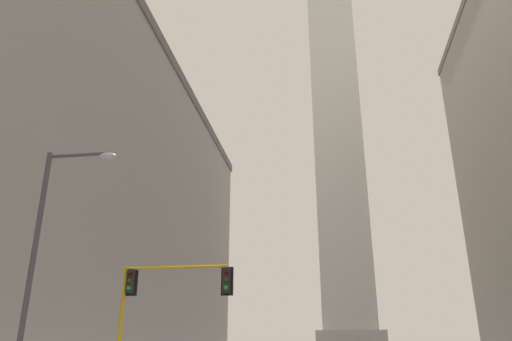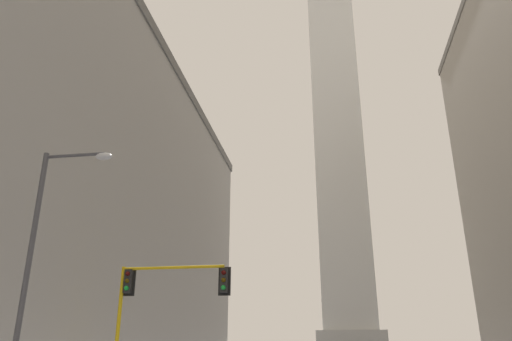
# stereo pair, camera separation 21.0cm
# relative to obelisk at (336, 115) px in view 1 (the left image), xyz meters

# --- Properties ---
(obelisk) EXTENTS (8.58, 8.58, 76.12)m
(obelisk) POSITION_rel_obelisk_xyz_m (0.00, 0.00, 0.00)
(obelisk) COLOR silver
(obelisk) RESTS_ON ground_plane
(traffic_light_mid_left) EXTENTS (5.43, 0.52, 5.97)m
(traffic_light_mid_left) POSITION_rel_obelisk_xyz_m (-9.95, -45.55, -32.14)
(traffic_light_mid_left) COLOR yellow
(traffic_light_mid_left) RESTS_ON ground_plane
(street_lamp) EXTENTS (2.76, 0.36, 9.10)m
(street_lamp) POSITION_rel_obelisk_xyz_m (-11.91, -52.31, -31.21)
(street_lamp) COLOR #4C4C51
(street_lamp) RESTS_ON ground_plane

